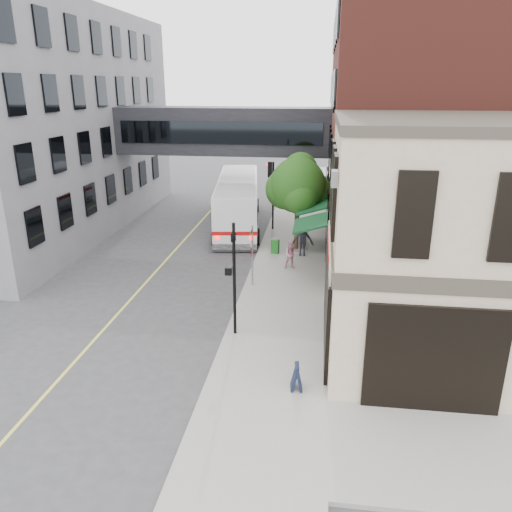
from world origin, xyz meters
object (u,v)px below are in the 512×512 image
(bus, at_px, (238,200))
(pedestrian_b, at_px, (291,254))
(pedestrian_a, at_px, (304,240))
(pedestrian_c, at_px, (303,240))
(sandwich_board, at_px, (297,377))
(newspaper_box, at_px, (275,246))

(bus, xyz_separation_m, pedestrian_b, (4.27, -8.46, -0.91))
(pedestrian_a, bearing_deg, pedestrian_b, -93.70)
(bus, distance_m, pedestrian_c, 7.96)
(pedestrian_a, xyz_separation_m, pedestrian_b, (-0.58, -2.46, -0.03))
(pedestrian_a, xyz_separation_m, sandwich_board, (0.30, -13.54, -0.36))
(bus, xyz_separation_m, sandwich_board, (5.15, -19.54, -1.24))
(sandwich_board, bearing_deg, pedestrian_c, 86.38)
(bus, relative_size, pedestrian_a, 7.69)
(pedestrian_b, bearing_deg, pedestrian_a, 63.34)
(bus, height_order, pedestrian_b, bus)
(pedestrian_a, height_order, pedestrian_c, pedestrian_c)
(pedestrian_c, distance_m, newspaper_box, 1.69)
(bus, bearing_deg, pedestrian_c, -53.02)
(pedestrian_a, bearing_deg, sandwich_board, -79.14)
(pedestrian_b, height_order, newspaper_box, pedestrian_b)
(pedestrian_c, bearing_deg, sandwich_board, -92.49)
(pedestrian_b, xyz_separation_m, newspaper_box, (-1.08, 2.37, -0.36))
(bus, xyz_separation_m, newspaper_box, (3.19, -6.08, -1.27))
(bus, height_order, pedestrian_a, bus)
(pedestrian_b, bearing_deg, newspaper_box, 101.08)
(pedestrian_b, bearing_deg, sandwich_board, -98.82)
(bus, distance_m, pedestrian_b, 9.52)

